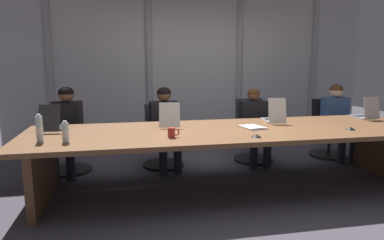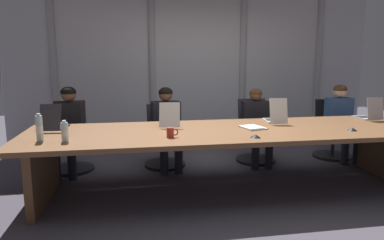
% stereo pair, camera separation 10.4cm
% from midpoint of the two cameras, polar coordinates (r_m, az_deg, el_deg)
% --- Properties ---
extents(ground_plane, '(12.99, 12.99, 0.00)m').
position_cam_midpoint_polar(ground_plane, '(4.27, 7.15, -11.20)').
color(ground_plane, '#47424C').
extents(conference_table, '(4.73, 1.37, 0.73)m').
position_cam_midpoint_polar(conference_table, '(4.09, 7.32, -3.26)').
color(conference_table, brown).
rests_on(conference_table, ground_plane).
extents(curtain_backdrop, '(6.49, 0.17, 3.17)m').
position_cam_midpoint_polar(curtain_backdrop, '(6.26, 1.14, 10.34)').
color(curtain_backdrop, '#B2B2B7').
rests_on(curtain_backdrop, ground_plane).
extents(laptop_left_end, '(0.27, 0.47, 0.31)m').
position_cam_midpoint_polar(laptop_left_end, '(4.33, -21.07, -0.63)').
color(laptop_left_end, '#2D2D33').
rests_on(laptop_left_end, conference_table).
extents(laptop_left_mid, '(0.31, 0.49, 0.30)m').
position_cam_midpoint_polar(laptop_left_mid, '(4.27, -2.95, -0.13)').
color(laptop_left_mid, beige).
rests_on(laptop_left_mid, conference_table).
extents(laptop_center, '(0.28, 0.46, 0.33)m').
position_cam_midpoint_polar(laptop_center, '(4.63, 14.16, 0.41)').
color(laptop_center, beige).
rests_on(laptop_center, conference_table).
extents(laptop_right_mid, '(0.24, 0.39, 0.31)m').
position_cam_midpoint_polar(laptop_right_mid, '(5.33, 27.60, 0.77)').
color(laptop_right_mid, '#BCBCC1').
rests_on(laptop_right_mid, conference_table).
extents(office_chair_left_end, '(0.60, 0.60, 0.96)m').
position_cam_midpoint_polar(office_chair_left_end, '(5.14, -18.78, -3.94)').
color(office_chair_left_end, '#511E19').
rests_on(office_chair_left_end, ground_plane).
extents(office_chair_left_mid, '(0.60, 0.60, 0.89)m').
position_cam_midpoint_polar(office_chair_left_mid, '(5.09, -4.04, -3.78)').
color(office_chair_left_mid, '#2D2D38').
rests_on(office_chair_left_mid, ground_plane).
extents(office_chair_center, '(0.60, 0.60, 0.94)m').
position_cam_midpoint_polar(office_chair_center, '(5.41, 10.88, -2.98)').
color(office_chair_center, '#2D2D38').
rests_on(office_chair_center, ground_plane).
extents(office_chair_right_mid, '(0.60, 0.60, 0.91)m').
position_cam_midpoint_polar(office_chair_right_mid, '(5.98, 22.55, -2.43)').
color(office_chair_right_mid, black).
rests_on(office_chair_right_mid, ground_plane).
extents(person_left_end, '(0.40, 0.57, 1.18)m').
position_cam_midpoint_polar(person_left_end, '(4.92, -19.14, -0.78)').
color(person_left_end, black).
rests_on(person_left_end, ground_plane).
extents(person_left_mid, '(0.44, 0.57, 1.15)m').
position_cam_midpoint_polar(person_left_mid, '(4.88, -3.54, -0.48)').
color(person_left_mid, black).
rests_on(person_left_mid, ground_plane).
extents(person_center, '(0.41, 0.56, 1.12)m').
position_cam_midpoint_polar(person_center, '(5.19, 11.19, -0.33)').
color(person_center, black).
rests_on(person_center, ground_plane).
extents(person_right_mid, '(0.38, 0.55, 1.16)m').
position_cam_midpoint_polar(person_right_mid, '(5.82, 23.89, 0.38)').
color(person_right_mid, '#335184').
rests_on(person_right_mid, ground_plane).
extents(water_bottle_primary, '(0.07, 0.07, 0.28)m').
position_cam_midpoint_polar(water_bottle_primary, '(3.72, -23.14, -1.29)').
color(water_bottle_primary, silver).
rests_on(water_bottle_primary, conference_table).
extents(water_bottle_secondary, '(0.07, 0.07, 0.21)m').
position_cam_midpoint_polar(water_bottle_secondary, '(3.61, -19.49, -1.89)').
color(water_bottle_secondary, silver).
rests_on(water_bottle_secondary, conference_table).
extents(coffee_mug_far, '(0.12, 0.08, 0.10)m').
position_cam_midpoint_polar(coffee_mug_far, '(3.61, -2.71, -2.06)').
color(coffee_mug_far, '#B2332D').
rests_on(coffee_mug_far, conference_table).
extents(conference_mic_left_side, '(0.11, 0.11, 0.03)m').
position_cam_midpoint_polar(conference_mic_left_side, '(3.66, 11.23, -2.61)').
color(conference_mic_left_side, black).
rests_on(conference_mic_left_side, conference_table).
extents(conference_mic_middle, '(0.11, 0.11, 0.03)m').
position_cam_midpoint_polar(conference_mic_middle, '(4.38, 25.54, -1.37)').
color(conference_mic_middle, black).
rests_on(conference_mic_middle, conference_table).
extents(spiral_notepad, '(0.29, 0.35, 0.03)m').
position_cam_midpoint_polar(spiral_notepad, '(4.17, 10.72, -1.23)').
color(spiral_notepad, silver).
rests_on(spiral_notepad, conference_table).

